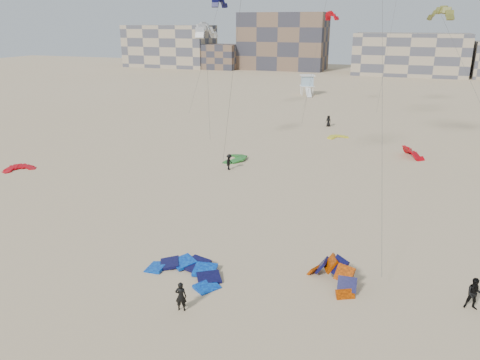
% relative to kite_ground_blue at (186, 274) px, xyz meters
% --- Properties ---
extents(ground, '(320.00, 320.00, 0.00)m').
position_rel_kite_ground_blue_xyz_m(ground, '(0.37, -1.66, 0.00)').
color(ground, tan).
rests_on(ground, ground).
extents(kite_ground_blue, '(5.97, 6.15, 1.52)m').
position_rel_kite_ground_blue_xyz_m(kite_ground_blue, '(0.00, 0.00, 0.00)').
color(kite_ground_blue, blue).
rests_on(kite_ground_blue, ground).
extents(kite_ground_orange, '(5.22, 5.22, 3.67)m').
position_rel_kite_ground_blue_xyz_m(kite_ground_orange, '(8.87, 2.04, 0.00)').
color(kite_ground_orange, '#F45200').
rests_on(kite_ground_orange, ground).
extents(kite_ground_red, '(4.32, 4.29, 1.28)m').
position_rel_kite_ground_blue_xyz_m(kite_ground_red, '(-26.78, 13.67, 0.00)').
color(kite_ground_red, '#E10009').
rests_on(kite_ground_red, ground).
extents(kite_ground_green, '(4.23, 4.01, 1.17)m').
position_rel_kite_ground_blue_xyz_m(kite_ground_green, '(-6.31, 25.40, 0.00)').
color(kite_ground_green, '#1F832E').
rests_on(kite_ground_green, ground).
extents(kite_ground_red_far, '(4.80, 4.76, 3.66)m').
position_rel_kite_ground_blue_xyz_m(kite_ground_red_far, '(13.08, 33.61, 0.00)').
color(kite_ground_red_far, '#E10009').
rests_on(kite_ground_red_far, ground).
extents(kite_ground_yellow, '(3.87, 3.89, 0.53)m').
position_rel_kite_ground_blue_xyz_m(kite_ground_yellow, '(3.19, 40.29, 0.00)').
color(kite_ground_yellow, '#FBFF30').
rests_on(kite_ground_yellow, ground).
extents(kitesurfer_main, '(0.72, 0.56, 1.74)m').
position_rel_kite_ground_blue_xyz_m(kitesurfer_main, '(1.49, -3.59, 0.87)').
color(kitesurfer_main, black).
rests_on(kitesurfer_main, ground).
extents(kitesurfer_b, '(0.96, 0.77, 1.89)m').
position_rel_kite_ground_blue_xyz_m(kitesurfer_b, '(16.65, 2.09, 0.94)').
color(kitesurfer_b, black).
rests_on(kitesurfer_b, ground).
extents(kitesurfer_c, '(0.74, 1.17, 1.72)m').
position_rel_kite_ground_blue_xyz_m(kitesurfer_c, '(-5.48, 21.52, 0.86)').
color(kitesurfer_c, black).
rests_on(kitesurfer_c, ground).
extents(kitesurfer_e, '(0.94, 0.74, 1.68)m').
position_rel_kite_ground_blue_xyz_m(kitesurfer_e, '(0.71, 47.16, 0.84)').
color(kitesurfer_e, black).
rests_on(kitesurfer_e, ground).
extents(kite_fly_grey, '(3.94, 4.08, 14.43)m').
position_rel_kite_ground_blue_xyz_m(kite_fly_grey, '(-10.54, 27.48, 14.04)').
color(kite_fly_grey, silver).
rests_on(kite_fly_grey, ground).
extents(kite_fly_olive, '(10.22, 6.27, 16.12)m').
position_rel_kite_ground_blue_xyz_m(kite_fly_olive, '(14.20, 34.43, 15.87)').
color(kite_fly_olive, olive).
rests_on(kite_fly_olive, ground).
extents(kite_fly_navy, '(5.83, 6.18, 18.32)m').
position_rel_kite_ground_blue_xyz_m(kite_fly_navy, '(-17.69, 48.79, 17.94)').
color(kite_fly_navy, '#0F0D43').
rests_on(kite_fly_navy, ground).
extents(kite_fly_red, '(5.22, 7.09, 16.25)m').
position_rel_kite_ground_blue_xyz_m(kite_fly_red, '(-2.00, 60.48, 15.96)').
color(kite_fly_red, '#E10009').
rests_on(kite_fly_red, ground).
extents(lifeguard_tower_far, '(3.89, 6.35, 4.29)m').
position_rel_kite_ground_blue_xyz_m(lifeguard_tower_far, '(-9.39, 77.86, 2.13)').
color(lifeguard_tower_far, white).
rests_on(lifeguard_tower_far, ground).
extents(condo_west_a, '(30.00, 15.00, 14.00)m').
position_rel_kite_ground_blue_xyz_m(condo_west_a, '(-69.63, 128.34, 7.00)').
color(condo_west_a, tan).
rests_on(condo_west_a, ground).
extents(condo_west_b, '(28.00, 14.00, 18.00)m').
position_rel_kite_ground_blue_xyz_m(condo_west_b, '(-29.63, 132.34, 9.00)').
color(condo_west_b, brown).
rests_on(condo_west_b, ground).
extents(condo_mid, '(32.00, 16.00, 12.00)m').
position_rel_kite_ground_blue_xyz_m(condo_mid, '(10.37, 128.34, 6.00)').
color(condo_mid, tan).
rests_on(condo_mid, ground).
extents(condo_fill_left, '(12.00, 10.00, 8.00)m').
position_rel_kite_ground_blue_xyz_m(condo_fill_left, '(-49.63, 126.34, 4.00)').
color(condo_fill_left, brown).
rests_on(condo_fill_left, ground).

